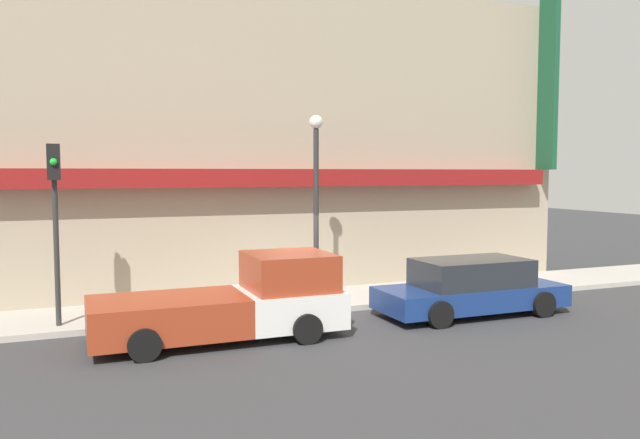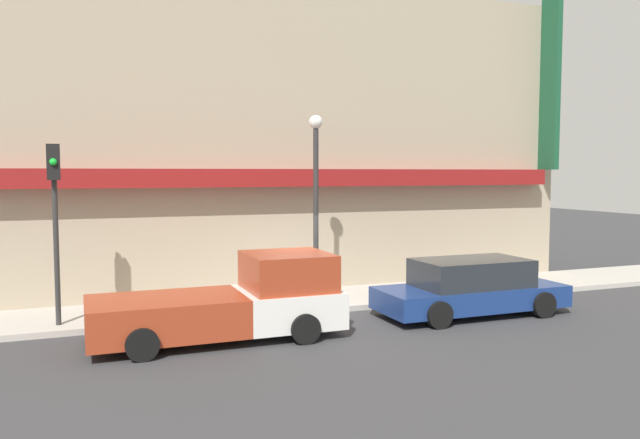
{
  "view_description": "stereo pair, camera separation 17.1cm",
  "coord_description": "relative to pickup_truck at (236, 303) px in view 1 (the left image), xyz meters",
  "views": [
    {
      "loc": [
        -5.66,
        -14.56,
        3.61
      ],
      "look_at": [
        0.62,
        1.08,
        2.34
      ],
      "focal_mm": 35.0,
      "sensor_mm": 36.0,
      "label": 1
    },
    {
      "loc": [
        -5.5,
        -14.62,
        3.61
      ],
      "look_at": [
        0.62,
        1.08,
        2.34
      ],
      "focal_mm": 35.0,
      "sensor_mm": 36.0,
      "label": 2
    }
  ],
  "objects": [
    {
      "name": "ground_plane",
      "position": [
        2.37,
        1.45,
        -0.79
      ],
      "size": [
        80.0,
        80.0,
        0.0
      ],
      "primitive_type": "plane",
      "color": "#38383A"
    },
    {
      "name": "sidewalk",
      "position": [
        2.37,
        2.79,
        -0.71
      ],
      "size": [
        36.0,
        2.7,
        0.14
      ],
      "color": "#B7B2A8",
      "rests_on": "ground"
    },
    {
      "name": "building",
      "position": [
        2.39,
        5.62,
        3.82
      ],
      "size": [
        19.8,
        3.8,
        11.14
      ],
      "color": "tan",
      "rests_on": "ground"
    },
    {
      "name": "pickup_truck",
      "position": [
        0.0,
        0.0,
        0.0
      ],
      "size": [
        5.37,
        2.24,
        1.81
      ],
      "rotation": [
        0.0,
        0.0,
        -0.01
      ],
      "color": "white",
      "rests_on": "ground"
    },
    {
      "name": "parked_car",
      "position": [
        6.13,
        0.0,
        -0.09
      ],
      "size": [
        4.87,
        2.06,
        1.43
      ],
      "rotation": [
        0.0,
        0.0,
        -0.03
      ],
      "color": "navy",
      "rests_on": "ground"
    },
    {
      "name": "fire_hydrant",
      "position": [
        6.5,
        2.35,
        -0.34
      ],
      "size": [
        0.19,
        0.19,
        0.61
      ],
      "color": "red",
      "rests_on": "sidewalk"
    },
    {
      "name": "street_lamp",
      "position": [
        2.66,
        1.96,
        2.5
      ],
      "size": [
        0.36,
        0.36,
        4.95
      ],
      "color": "#2D2D2D",
      "rests_on": "sidewalk"
    },
    {
      "name": "traffic_light",
      "position": [
        -3.6,
        1.97,
        2.16
      ],
      "size": [
        0.28,
        0.42,
        4.1
      ],
      "color": "#2D2D2D",
      "rests_on": "sidewalk"
    }
  ]
}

